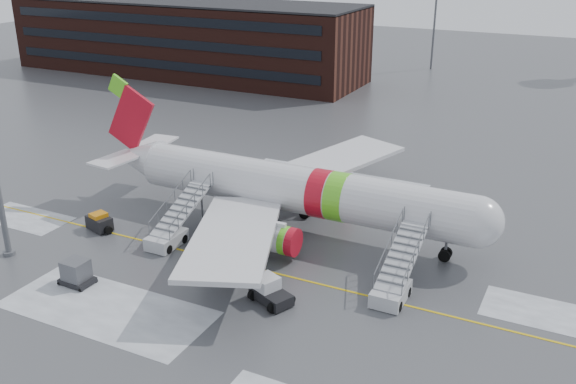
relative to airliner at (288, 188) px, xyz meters
The scene contains 8 objects.
ground 7.34m from the airliner, 80.50° to the right, with size 260.00×260.00×0.00m, color #494C4F.
airliner is the anchor object (origin of this frame).
airstair_fwd 13.10m from the airliner, 30.48° to the right, with size 2.05×7.70×3.48m.
airstair_aft 9.80m from the airliner, 136.58° to the right, with size 2.05×7.70×3.48m.
pushback_tug 11.90m from the airliner, 69.77° to the right, with size 3.27×2.93×1.65m.
uld_container 17.47m from the airliner, 121.08° to the right, with size 2.22×1.69×1.79m.
baggage_tractor 15.68m from the airliner, 151.66° to the right, with size 2.96×1.86×1.47m.
terminal_building 65.55m from the airliner, 132.13° to the left, with size 62.00×16.11×12.30m.
Camera 1 is at (20.25, -36.60, 22.39)m, focal length 40.00 mm.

